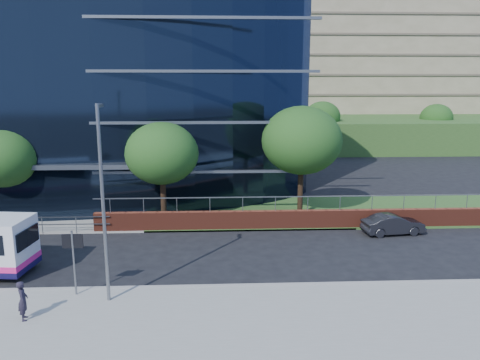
{
  "coord_description": "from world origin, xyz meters",
  "views": [
    {
      "loc": [
        10.58,
        -20.22,
        8.94
      ],
      "look_at": [
        11.87,
        8.0,
        3.0
      ],
      "focal_mm": 35.0,
      "sensor_mm": 36.0,
      "label": 1
    }
  ],
  "objects_px": {
    "parked_car": "(393,224)",
    "pedestrian": "(23,300)",
    "tree_far_c": "(162,154)",
    "tree_far_d": "(302,140)",
    "tree_dist_f": "(436,118)",
    "tree_dist_e": "(322,117)",
    "tree_far_b": "(3,159)",
    "streetlight_east": "(103,199)",
    "street_sign": "(73,249)"
  },
  "relations": [
    {
      "from": "pedestrian",
      "to": "tree_far_c",
      "type": "bearing_deg",
      "value": -35.53
    },
    {
      "from": "tree_dist_f",
      "to": "pedestrian",
      "type": "bearing_deg",
      "value": -128.87
    },
    {
      "from": "tree_dist_f",
      "to": "parked_car",
      "type": "distance_m",
      "value": 40.81
    },
    {
      "from": "tree_far_b",
      "to": "tree_far_c",
      "type": "height_order",
      "value": "tree_far_c"
    },
    {
      "from": "parked_car",
      "to": "pedestrian",
      "type": "distance_m",
      "value": 20.27
    },
    {
      "from": "tree_far_c",
      "to": "tree_dist_f",
      "type": "bearing_deg",
      "value": 45.0
    },
    {
      "from": "tree_far_c",
      "to": "pedestrian",
      "type": "bearing_deg",
      "value": -106.77
    },
    {
      "from": "tree_dist_e",
      "to": "streetlight_east",
      "type": "distance_m",
      "value": 45.85
    },
    {
      "from": "tree_far_d",
      "to": "tree_far_b",
      "type": "bearing_deg",
      "value": -178.49
    },
    {
      "from": "tree_far_c",
      "to": "pedestrian",
      "type": "height_order",
      "value": "tree_far_c"
    },
    {
      "from": "tree_dist_f",
      "to": "streetlight_east",
      "type": "bearing_deg",
      "value": -127.58
    },
    {
      "from": "tree_dist_e",
      "to": "pedestrian",
      "type": "relative_size",
      "value": 4.24
    },
    {
      "from": "streetlight_east",
      "to": "tree_far_c",
      "type": "bearing_deg",
      "value": 84.89
    },
    {
      "from": "tree_far_b",
      "to": "streetlight_east",
      "type": "distance_m",
      "value": 14.74
    },
    {
      "from": "tree_far_b",
      "to": "parked_car",
      "type": "xyz_separation_m",
      "value": [
        23.94,
        -3.41,
        -3.61
      ]
    },
    {
      "from": "tree_far_c",
      "to": "tree_dist_f",
      "type": "height_order",
      "value": "tree_far_c"
    },
    {
      "from": "pedestrian",
      "to": "tree_dist_f",
      "type": "bearing_deg",
      "value": -57.63
    },
    {
      "from": "tree_far_b",
      "to": "parked_car",
      "type": "bearing_deg",
      "value": -8.11
    },
    {
      "from": "tree_far_b",
      "to": "tree_dist_e",
      "type": "bearing_deg",
      "value": 48.48
    },
    {
      "from": "tree_dist_f",
      "to": "tree_far_c",
      "type": "bearing_deg",
      "value": -135.0
    },
    {
      "from": "tree_dist_e",
      "to": "tree_far_b",
      "type": "bearing_deg",
      "value": -131.52
    },
    {
      "from": "street_sign",
      "to": "tree_dist_e",
      "type": "distance_m",
      "value": 45.99
    },
    {
      "from": "tree_far_b",
      "to": "tree_dist_f",
      "type": "relative_size",
      "value": 1.0
    },
    {
      "from": "tree_far_c",
      "to": "tree_dist_e",
      "type": "height_order",
      "value": "same"
    },
    {
      "from": "tree_far_c",
      "to": "parked_car",
      "type": "height_order",
      "value": "tree_far_c"
    },
    {
      "from": "tree_far_b",
      "to": "pedestrian",
      "type": "xyz_separation_m",
      "value": [
        6.18,
        -13.17,
        -3.29
      ]
    },
    {
      "from": "tree_far_b",
      "to": "streetlight_east",
      "type": "height_order",
      "value": "streetlight_east"
    },
    {
      "from": "tree_far_c",
      "to": "streetlight_east",
      "type": "height_order",
      "value": "streetlight_east"
    },
    {
      "from": "tree_far_b",
      "to": "streetlight_east",
      "type": "bearing_deg",
      "value": -52.37
    },
    {
      "from": "street_sign",
      "to": "streetlight_east",
      "type": "distance_m",
      "value": 2.8
    },
    {
      "from": "parked_car",
      "to": "pedestrian",
      "type": "height_order",
      "value": "pedestrian"
    },
    {
      "from": "tree_dist_e",
      "to": "tree_dist_f",
      "type": "relative_size",
      "value": 1.08
    },
    {
      "from": "tree_far_d",
      "to": "streetlight_east",
      "type": "relative_size",
      "value": 0.93
    },
    {
      "from": "tree_far_b",
      "to": "streetlight_east",
      "type": "relative_size",
      "value": 0.76
    },
    {
      "from": "streetlight_east",
      "to": "street_sign",
      "type": "bearing_deg",
      "value": 158.64
    },
    {
      "from": "tree_far_b",
      "to": "tree_far_c",
      "type": "distance_m",
      "value": 10.02
    },
    {
      "from": "tree_far_d",
      "to": "parked_car",
      "type": "bearing_deg",
      "value": -38.35
    },
    {
      "from": "tree_far_c",
      "to": "streetlight_east",
      "type": "bearing_deg",
      "value": -95.11
    },
    {
      "from": "tree_far_b",
      "to": "parked_car",
      "type": "distance_m",
      "value": 24.45
    },
    {
      "from": "tree_dist_e",
      "to": "parked_car",
      "type": "bearing_deg",
      "value": -95.15
    },
    {
      "from": "street_sign",
      "to": "tree_far_c",
      "type": "height_order",
      "value": "tree_far_c"
    },
    {
      "from": "tree_dist_f",
      "to": "tree_dist_e",
      "type": "bearing_deg",
      "value": -172.87
    },
    {
      "from": "tree_dist_f",
      "to": "street_sign",
      "type": "bearing_deg",
      "value": -129.16
    },
    {
      "from": "street_sign",
      "to": "tree_dist_f",
      "type": "bearing_deg",
      "value": 50.84
    },
    {
      "from": "tree_far_c",
      "to": "pedestrian",
      "type": "xyz_separation_m",
      "value": [
        -3.82,
        -12.67,
        -3.62
      ]
    },
    {
      "from": "tree_far_c",
      "to": "tree_far_d",
      "type": "height_order",
      "value": "tree_far_d"
    },
    {
      "from": "street_sign",
      "to": "tree_far_b",
      "type": "xyz_separation_m",
      "value": [
        -7.5,
        11.09,
        2.06
      ]
    },
    {
      "from": "parked_car",
      "to": "tree_far_c",
      "type": "bearing_deg",
      "value": 70.52
    },
    {
      "from": "tree_far_c",
      "to": "tree_far_d",
      "type": "xyz_separation_m",
      "value": [
        9.0,
        1.0,
        0.65
      ]
    },
    {
      "from": "street_sign",
      "to": "pedestrian",
      "type": "height_order",
      "value": "street_sign"
    }
  ]
}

